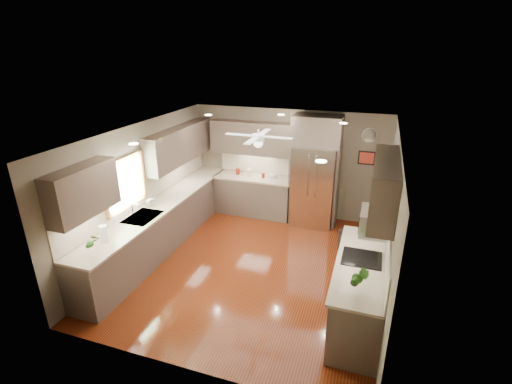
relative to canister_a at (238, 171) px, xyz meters
The scene contains 28 objects.
floor 2.72m from the canister_a, 62.88° to the right, with size 5.00×5.00×0.00m, color #491209.
ceiling 2.92m from the canister_a, 62.88° to the right, with size 5.00×5.00×0.00m, color white.
wall_back 1.20m from the canister_a, 12.66° to the left, with size 4.50×4.50×0.00m, color #665E4E.
wall_front 4.88m from the canister_a, 76.39° to the right, with size 4.50×4.50×0.00m, color #665E4E.
wall_left 2.51m from the canister_a, 116.17° to the right, with size 5.00×5.00×0.00m, color #665E4E.
wall_right 4.08m from the canister_a, 33.41° to the right, with size 5.00×5.00×0.00m, color #665E4E.
canister_a is the anchor object (origin of this frame).
canister_b 0.13m from the canister_a, 25.71° to the right, with size 0.09×0.09×0.14m, color silver.
canister_c 0.32m from the canister_a, 10.15° to the right, with size 0.11×0.11×0.18m, color beige.
canister_d 0.65m from the canister_a, ahead, with size 0.08×0.08×0.11m, color maroon.
soap_bottle 2.44m from the canister_a, 112.04° to the right, with size 0.09×0.09×0.20m, color white.
potted_plant_left 4.07m from the canister_a, 101.26° to the right, with size 0.17×0.12×0.33m, color #235418.
potted_plant_right 4.80m from the canister_a, 50.26° to the right, with size 0.18×0.14×0.32m, color #235418.
bowl 0.88m from the canister_a, ahead, with size 0.21×0.21×0.05m, color beige.
left_run 2.31m from the canister_a, 111.07° to the right, with size 0.65×4.70×1.45m.
back_run 0.68m from the canister_a, ahead, with size 1.85×0.65×1.45m.
uppers 1.80m from the canister_a, 75.12° to the right, with size 4.50×4.70×0.95m.
window 2.99m from the canister_a, 111.35° to the right, with size 0.05×1.12×0.92m.
sink 2.85m from the canister_a, 105.94° to the right, with size 0.50×0.70×0.32m.
refrigerator 1.86m from the canister_a, ahead, with size 1.06×0.75×2.45m.
right_run 4.36m from the canister_a, 44.66° to the right, with size 0.70×2.20×1.45m.
microwave 4.25m from the canister_a, 41.33° to the right, with size 0.43×0.55×0.34m.
ceiling_fan 2.61m from the canister_a, 59.40° to the right, with size 1.18×1.18×0.32m.
recessed_lights 2.61m from the canister_a, 58.97° to the right, with size 2.84×3.14×0.01m.
wall_clock 3.09m from the canister_a, ahead, with size 0.30×0.03×0.30m.
framed_print 2.96m from the canister_a, ahead, with size 0.36×0.03×0.30m.
stool 3.15m from the canister_a, 24.26° to the right, with size 0.45×0.45×0.45m.
paper_towel 3.80m from the canister_a, 102.20° to the right, with size 0.12×0.12×0.30m.
Camera 1 is at (1.92, -5.57, 3.82)m, focal length 26.00 mm.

